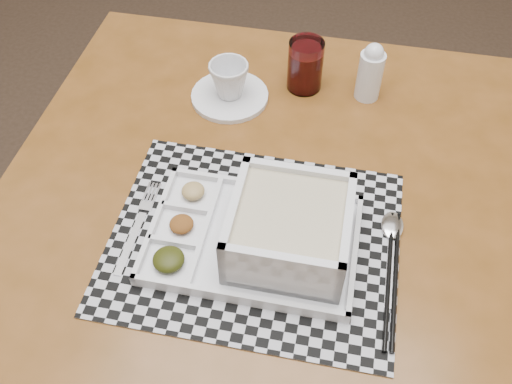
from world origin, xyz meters
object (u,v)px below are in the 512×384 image
cup (229,80)px  creamer_bottle (370,72)px  juice_glass (305,67)px  serving_tray (278,233)px  dining_table (267,214)px

cup → creamer_bottle: bearing=12.9°
cup → juice_glass: size_ratio=0.74×
serving_tray → cup: serving_tray is taller
juice_glass → cup: bearing=-154.5°
serving_tray → cup: 0.36m
dining_table → creamer_bottle: creamer_bottle is taller
serving_tray → creamer_bottle: bearing=74.8°
serving_tray → juice_glass: bearing=92.6°
juice_glass → creamer_bottle: (0.12, -0.00, 0.01)m
juice_glass → creamer_bottle: creamer_bottle is taller
dining_table → juice_glass: juice_glass is taller
juice_glass → creamer_bottle: size_ratio=0.86×
cup → juice_glass: bearing=25.1°
dining_table → creamer_bottle: bearing=62.5°
dining_table → cup: (-0.12, 0.21, 0.12)m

